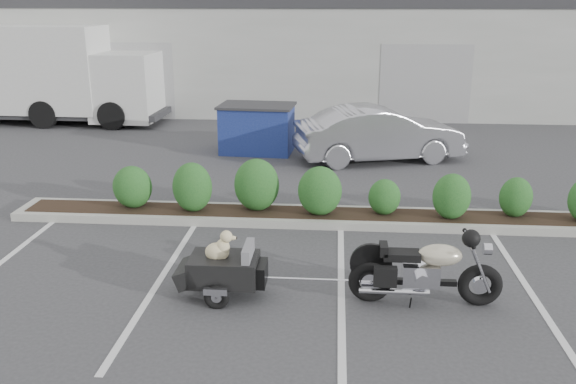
# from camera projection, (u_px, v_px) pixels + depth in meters

# --- Properties ---
(ground) EXTENTS (90.00, 90.00, 0.00)m
(ground) POSITION_uv_depth(u_px,v_px,m) (264.00, 268.00, 9.49)
(ground) COLOR #38383A
(ground) RESTS_ON ground
(planter_kerb) EXTENTS (12.00, 1.00, 0.15)m
(planter_kerb) POSITION_uv_depth(u_px,v_px,m) (330.00, 217.00, 11.48)
(planter_kerb) COLOR #9E9E93
(planter_kerb) RESTS_ON ground
(building) EXTENTS (26.00, 10.00, 4.00)m
(building) POSITION_uv_depth(u_px,v_px,m) (311.00, 50.00, 25.03)
(building) COLOR #9EA099
(building) RESTS_ON ground
(motorcycle) EXTENTS (2.09, 0.70, 1.20)m
(motorcycle) POSITION_uv_depth(u_px,v_px,m) (425.00, 272.00, 8.25)
(motorcycle) COLOR black
(motorcycle) RESTS_ON ground
(pet_trailer) EXTENTS (1.66, 0.92, 0.99)m
(pet_trailer) POSITION_uv_depth(u_px,v_px,m) (223.00, 268.00, 8.50)
(pet_trailer) COLOR black
(pet_trailer) RESTS_ON ground
(sedan) EXTENTS (4.50, 2.59, 1.40)m
(sedan) POSITION_uv_depth(u_px,v_px,m) (379.00, 134.00, 15.60)
(sedan) COLOR #B2B1B9
(sedan) RESTS_ON ground
(dumpster) EXTENTS (2.08, 1.50, 1.30)m
(dumpster) POSITION_uv_depth(u_px,v_px,m) (257.00, 128.00, 16.49)
(dumpster) COLOR navy
(dumpster) RESTS_ON ground
(delivery_truck) EXTENTS (6.99, 2.58, 3.18)m
(delivery_truck) POSITION_uv_depth(u_px,v_px,m) (60.00, 77.00, 20.31)
(delivery_truck) COLOR silver
(delivery_truck) RESTS_ON ground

